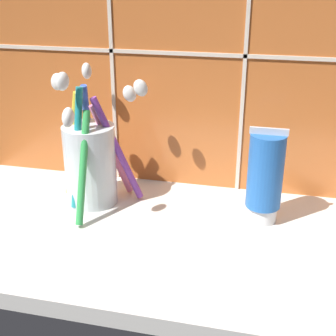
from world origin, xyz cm
name	(u,v)px	position (x,y,z in cm)	size (l,w,h in cm)	color
sink_counter	(209,245)	(0.00, 0.00, 1.00)	(71.59, 29.01, 2.00)	silver
tile_wall_backsplash	(235,1)	(0.01, 14.75, 27.23)	(81.59, 1.72, 54.44)	#C6662D
toothbrush_cup	(91,159)	(-16.72, 5.81, 8.07)	(12.95, 14.92, 18.12)	silver
toothpaste_tube	(265,177)	(5.62, 5.78, 7.93)	(4.48, 4.26, 12.09)	white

